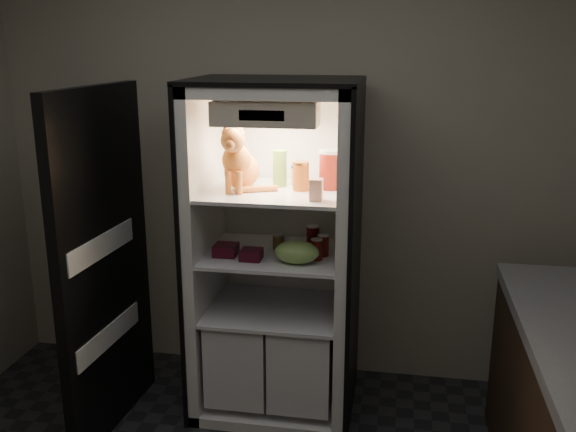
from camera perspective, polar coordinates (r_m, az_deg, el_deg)
name	(u,v)px	position (r m, az deg, el deg)	size (l,w,h in m)	color
room_shell	(195,182)	(2.11, -8.30, 3.02)	(3.60, 3.60, 3.60)	white
refrigerator	(277,273)	(3.64, -0.99, -5.12)	(0.90, 0.72, 1.88)	white
fridge_door	(104,267)	(3.51, -16.03, -4.37)	(0.11, 0.87, 1.85)	black
tabby_cat	(239,164)	(3.42, -4.35, 4.62)	(0.31, 0.35, 0.38)	orange
parmesan_shaker	(280,168)	(3.50, -0.74, 4.26)	(0.08, 0.08, 0.20)	green
mayo_tub	(298,175)	(3.54, 0.92, 3.67)	(0.08, 0.08, 0.11)	white
salsa_jar	(301,176)	(3.41, 1.15, 3.58)	(0.09, 0.09, 0.16)	maroon
pepper_jar	(330,169)	(3.45, 3.80, 4.15)	(0.12, 0.12, 0.21)	#A62316
cream_carton	(316,190)	(3.20, 2.52, 2.35)	(0.06, 0.06, 0.11)	white
soda_can_a	(313,238)	(3.56, 2.23, -1.94)	(0.07, 0.07, 0.13)	black
soda_can_b	(323,245)	(3.46, 3.14, -2.62)	(0.06, 0.06, 0.12)	black
soda_can_c	(317,249)	(3.39, 2.57, -2.98)	(0.06, 0.06, 0.11)	black
condiment_jar	(279,242)	(3.56, -0.85, -2.30)	(0.06, 0.06, 0.09)	brown
grape_bag	(297,252)	(3.34, 0.79, -3.23)	(0.23, 0.17, 0.12)	#7DA84E
berry_box_left	(226,250)	(3.48, -5.55, -3.02)	(0.12, 0.12, 0.06)	#4D0C1D
berry_box_right	(251,255)	(3.41, -3.28, -3.44)	(0.11, 0.11, 0.06)	#4D0C1D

